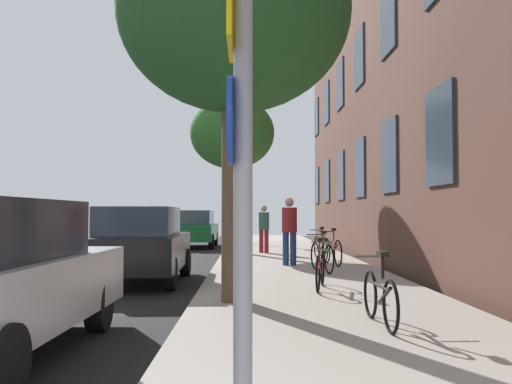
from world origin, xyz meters
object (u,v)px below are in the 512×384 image
bicycle_0 (380,297)px  bicycle_2 (322,256)px  tree_far (232,134)px  bicycle_1 (320,269)px  car_1 (140,244)px  car_2 (196,228)px  traffic_light (242,185)px  sign_post (239,147)px  tree_near (234,15)px  pedestrian_0 (289,227)px  bicycle_4 (321,247)px  pedestrian_1 (264,226)px  bicycle_3 (332,250)px

bicycle_0 → bicycle_2: (0.14, 6.24, 0.02)m
tree_far → bicycle_1: (1.88, -9.76, -3.90)m
car_1 → car_2: same height
traffic_light → car_1: size_ratio=0.98×
bicycle_1 → bicycle_2: (0.44, 2.99, 0.01)m
sign_post → bicycle_0: (1.67, 3.30, -1.43)m
car_1 → tree_near: bearing=-57.2°
bicycle_1 → pedestrian_0: 4.67m
tree_near → pedestrian_0: bearing=77.5°
sign_post → bicycle_4: (2.24, 12.94, -1.40)m
tree_far → pedestrian_0: tree_far is taller
bicycle_0 → tree_near: bearing=134.3°
bicycle_0 → pedestrian_0: (-0.50, 7.87, 0.67)m
tree_near → bicycle_2: size_ratio=3.61×
bicycle_0 → bicycle_1: (-0.30, 3.25, 0.01)m
tree_near → car_1: (-2.09, 3.25, -3.81)m
pedestrian_1 → bicycle_2: bearing=-79.4°
tree_far → bicycle_0: 13.76m
pedestrian_0 → pedestrian_1: 4.75m
bicycle_1 → car_1: car_1 is taller
tree_far → pedestrian_0: bearing=-72.0°
sign_post → car_2: size_ratio=0.71×
traffic_light → pedestrian_1: size_ratio=2.39×
car_1 → tree_far: bearing=77.5°
bicycle_4 → traffic_light: bearing=104.6°
tree_far → pedestrian_1: tree_far is taller
tree_far → bicycle_2: bearing=-71.1°
bicycle_2 → bicycle_3: 1.77m
bicycle_1 → car_2: bearing=104.2°
tree_near → car_2: 16.25m
bicycle_1 → car_2: size_ratio=0.38×
bicycle_2 → pedestrian_1: size_ratio=1.02×
bicycle_1 → car_2: (-3.61, 14.30, 0.36)m
bicycle_1 → bicycle_4: (0.87, 6.39, 0.02)m
tree_far → bicycle_4: size_ratio=3.25×
bicycle_0 → bicycle_3: (0.64, 7.94, 0.03)m
car_2 → pedestrian_1: bearing=-60.0°
tree_far → bicycle_3: bearing=-60.9°
bicycle_0 → car_1: car_1 is taller
bicycle_1 → bicycle_4: size_ratio=0.96×
bicycle_0 → bicycle_3: 7.96m
bicycle_2 → bicycle_3: bicycle_3 is taller
tree_near → pedestrian_1: 11.31m
bicycle_3 → pedestrian_0: size_ratio=0.99×
tree_near → bicycle_2: tree_near is taller
bicycle_4 → car_1: car_1 is taller
bicycle_3 → bicycle_2: bearing=-106.6°
sign_post → traffic_light: (-0.21, 22.33, 0.92)m
traffic_light → bicycle_1: (1.58, -15.78, -2.34)m
tree_near → bicycle_1: 4.64m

